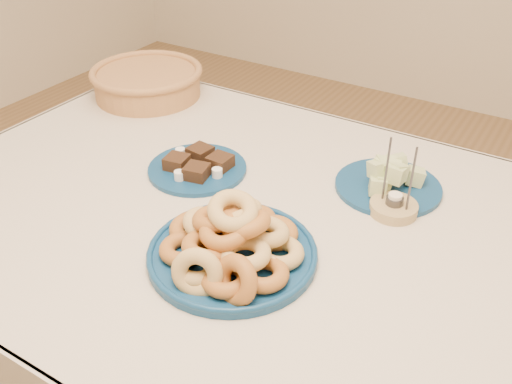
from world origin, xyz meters
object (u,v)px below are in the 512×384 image
at_px(melon_plate, 389,180).
at_px(candle_holder, 394,206).
at_px(dining_table, 267,256).
at_px(donut_platter, 231,245).
at_px(wicker_basket, 147,81).
at_px(brownie_plate, 198,167).

height_order(melon_plate, candle_holder, candle_holder).
bearing_deg(dining_table, donut_platter, -86.32).
relative_size(donut_platter, melon_plate, 1.42).
xyz_separation_m(wicker_basket, candle_holder, (0.89, -0.21, -0.03)).
height_order(wicker_basket, candle_holder, candle_holder).
bearing_deg(melon_plate, candle_holder, -62.01).
bearing_deg(candle_holder, wicker_basket, 166.90).
bearing_deg(brownie_plate, dining_table, -18.19).
bearing_deg(donut_platter, wicker_basket, 141.63).
bearing_deg(candle_holder, brownie_plate, -169.92).
bearing_deg(dining_table, wicker_basket, 150.51).
xyz_separation_m(dining_table, donut_platter, (0.01, -0.16, 0.15)).
distance_m(donut_platter, candle_holder, 0.39).
xyz_separation_m(dining_table, candle_holder, (0.23, 0.17, 0.12)).
height_order(dining_table, candle_holder, candle_holder).
distance_m(dining_table, donut_platter, 0.22).
relative_size(donut_platter, candle_holder, 2.20).
bearing_deg(dining_table, brownie_plate, 161.81).
xyz_separation_m(donut_platter, wicker_basket, (-0.67, 0.53, 0.01)).
relative_size(dining_table, wicker_basket, 3.84).
xyz_separation_m(melon_plate, wicker_basket, (-0.84, 0.12, 0.02)).
height_order(donut_platter, brownie_plate, donut_platter).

